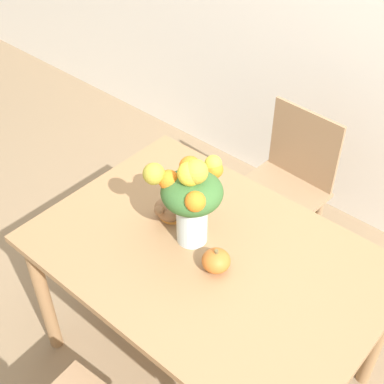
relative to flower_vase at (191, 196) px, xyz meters
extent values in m
plane|color=#8E7556|center=(0.10, -0.02, -0.96)|extent=(12.00, 12.00, 0.00)
cube|color=#9E754C|center=(0.10, -0.02, -0.24)|extent=(1.32, 0.92, 0.03)
cylinder|color=#9E754C|center=(-0.50, -0.42, -0.61)|extent=(0.06, 0.06, 0.71)
cylinder|color=#9E754C|center=(-0.50, 0.39, -0.61)|extent=(0.06, 0.06, 0.71)
cylinder|color=#9E754C|center=(0.70, 0.39, -0.61)|extent=(0.06, 0.06, 0.71)
cylinder|color=silver|center=(0.00, 0.00, -0.12)|extent=(0.12, 0.12, 0.19)
cylinder|color=silver|center=(0.00, 0.00, -0.18)|extent=(0.11, 0.11, 0.09)
cylinder|color=#38662D|center=(0.03, 0.00, -0.09)|extent=(0.01, 0.00, 0.24)
cylinder|color=#38662D|center=(0.01, 0.02, -0.09)|extent=(0.01, 0.01, 0.24)
cylinder|color=#38662D|center=(-0.02, 0.02, -0.09)|extent=(0.01, 0.00, 0.24)
cylinder|color=#38662D|center=(-0.02, -0.01, -0.09)|extent=(0.01, 0.01, 0.24)
cylinder|color=#38662D|center=(0.01, -0.02, -0.09)|extent=(0.01, 0.01, 0.24)
ellipsoid|color=#38662D|center=(0.00, 0.00, 0.02)|extent=(0.23, 0.23, 0.14)
sphere|color=#AD9E33|center=(0.02, 0.00, 0.13)|extent=(0.09, 0.09, 0.09)
sphere|color=#AD9E33|center=(-0.11, -0.07, 0.09)|extent=(0.08, 0.08, 0.08)
sphere|color=orange|center=(-0.07, -0.04, 0.06)|extent=(0.08, 0.08, 0.08)
sphere|color=orange|center=(-0.01, 0.01, 0.13)|extent=(0.08, 0.08, 0.08)
sphere|color=orange|center=(0.07, -0.06, 0.06)|extent=(0.07, 0.07, 0.07)
sphere|color=yellow|center=(0.00, 0.13, 0.07)|extent=(0.07, 0.07, 0.07)
sphere|color=orange|center=(0.01, 0.12, 0.05)|extent=(0.07, 0.07, 0.07)
sphere|color=yellow|center=(0.01, -0.01, 0.12)|extent=(0.09, 0.09, 0.09)
ellipsoid|color=orange|center=(0.17, -0.06, -0.18)|extent=(0.11, 0.11, 0.09)
cylinder|color=brown|center=(0.17, -0.06, -0.13)|extent=(0.01, 0.01, 0.02)
ellipsoid|color=#936642|center=(-0.14, 0.02, -0.17)|extent=(0.12, 0.09, 0.09)
cone|color=orange|center=(-0.14, 0.05, -0.17)|extent=(0.12, 0.12, 0.10)
sphere|color=#936642|center=(-0.14, -0.03, -0.14)|extent=(0.04, 0.04, 0.04)
cube|color=#9E7A56|center=(-0.06, 0.73, -0.52)|extent=(0.44, 0.44, 0.02)
cylinder|color=#9E7A56|center=(-0.24, 0.57, -0.75)|extent=(0.04, 0.04, 0.43)
cylinder|color=#9E7A56|center=(0.10, 0.55, -0.75)|extent=(0.04, 0.04, 0.43)
cylinder|color=#9E7A56|center=(-0.22, 0.91, -0.75)|extent=(0.04, 0.04, 0.43)
cylinder|color=#9E7A56|center=(0.11, 0.89, -0.75)|extent=(0.04, 0.04, 0.43)
cube|color=#9E7A56|center=(-0.05, 0.93, -0.31)|extent=(0.40, 0.04, 0.41)
camera|label=1|loc=(0.97, -1.10, 1.29)|focal=50.00mm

